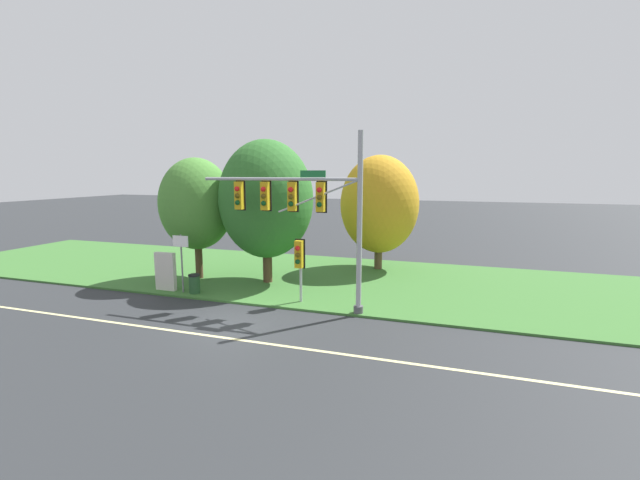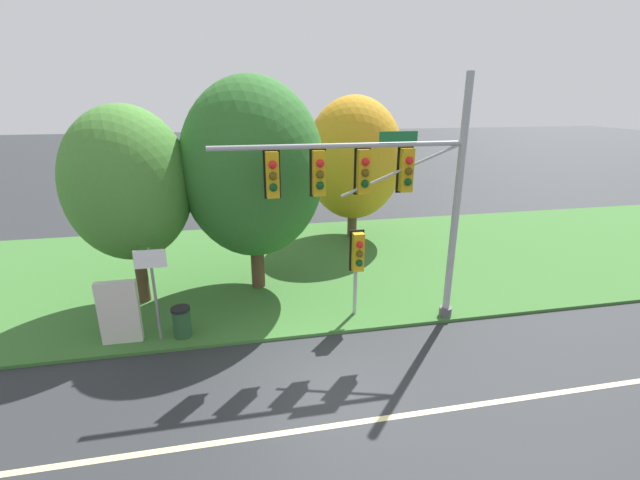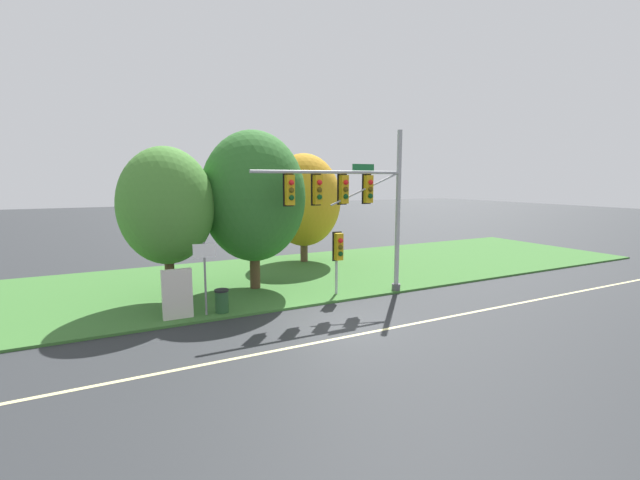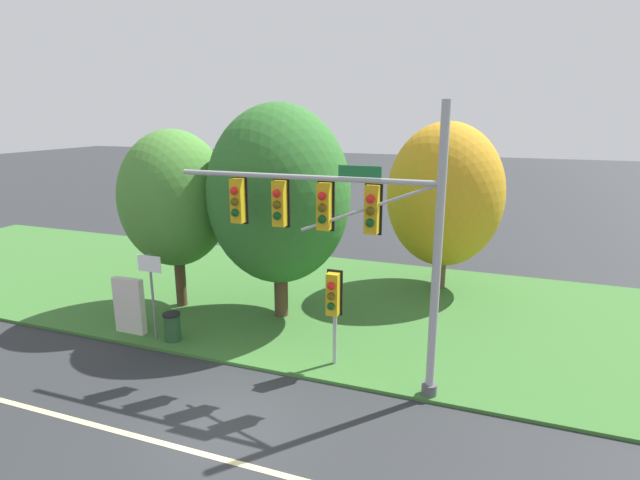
{
  "view_description": "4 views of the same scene",
  "coord_description": "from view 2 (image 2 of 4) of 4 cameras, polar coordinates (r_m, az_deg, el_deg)",
  "views": [
    {
      "loc": [
        8.49,
        -14.04,
        5.91
      ],
      "look_at": [
        2.41,
        4.1,
        2.89
      ],
      "focal_mm": 24.0,
      "sensor_mm": 36.0,
      "label": 1
    },
    {
      "loc": [
        -1.88,
        -8.61,
        6.96
      ],
      "look_at": [
        0.74,
        4.62,
        2.35
      ],
      "focal_mm": 24.0,
      "sensor_mm": 36.0,
      "label": 2
    },
    {
      "loc": [
        -7.8,
        -13.21,
        5.34
      ],
      "look_at": [
        1.41,
        4.63,
        2.48
      ],
      "focal_mm": 24.0,
      "sensor_mm": 36.0,
      "label": 3
    },
    {
      "loc": [
        5.88,
        -9.15,
        7.27
      ],
      "look_at": [
        0.85,
        4.54,
        3.53
      ],
      "focal_mm": 28.0,
      "sensor_mm": 36.0,
      "label": 4
    }
  ],
  "objects": [
    {
      "name": "grass_verge",
      "position": [
        18.32,
        -4.49,
        -3.34
      ],
      "size": [
        48.0,
        11.5,
        0.1
      ],
      "primitive_type": "cube",
      "color": "#386B2D",
      "rests_on": "ground"
    },
    {
      "name": "traffic_signal_mast",
      "position": [
        12.32,
        8.28,
        7.27
      ],
      "size": [
        7.33,
        0.49,
        7.46
      ],
      "color": "#9EA0A5",
      "rests_on": "grass_verge"
    },
    {
      "name": "info_kiosk",
      "position": [
        13.66,
        -25.2,
        -8.74
      ],
      "size": [
        1.1,
        0.24,
        1.9
      ],
      "color": "beige",
      "rests_on": "grass_verge"
    },
    {
      "name": "trash_bin",
      "position": [
        13.52,
        -17.96,
        -10.33
      ],
      "size": [
        0.56,
        0.56,
        0.93
      ],
      "color": "#234C28",
      "rests_on": "grass_verge"
    },
    {
      "name": "ground_plane",
      "position": [
        11.23,
        0.92,
        -19.41
      ],
      "size": [
        160.0,
        160.0,
        0.0
      ],
      "primitive_type": "plane",
      "color": "#282B2D"
    },
    {
      "name": "tree_nearest_road",
      "position": [
        15.11,
        -24.17,
        6.77
      ],
      "size": [
        3.98,
        3.98,
        6.62
      ],
      "color": "#4C3823",
      "rests_on": "grass_verge"
    },
    {
      "name": "route_sign_post",
      "position": [
        12.95,
        -21.38,
        -4.97
      ],
      "size": [
        0.86,
        0.08,
        2.86
      ],
      "color": "slate",
      "rests_on": "grass_verge"
    },
    {
      "name": "tree_left_of_mast",
      "position": [
        15.1,
        -8.93,
        9.36
      ],
      "size": [
        4.93,
        4.93,
        7.52
      ],
      "color": "#4C3823",
      "rests_on": "grass_verge"
    },
    {
      "name": "tree_behind_signpost",
      "position": [
        20.94,
        4.51,
        10.76
      ],
      "size": [
        4.67,
        4.67,
        6.85
      ],
      "color": "brown",
      "rests_on": "grass_verge"
    },
    {
      "name": "lane_stripe",
      "position": [
        10.33,
        2.44,
        -23.43
      ],
      "size": [
        36.0,
        0.16,
        0.01
      ],
      "primitive_type": "cube",
      "color": "beige",
      "rests_on": "ground"
    },
    {
      "name": "pedestrian_signal_near_kerb",
      "position": [
        13.37,
        5.04,
        -2.2
      ],
      "size": [
        0.46,
        0.55,
        2.9
      ],
      "color": "#9EA0A5",
      "rests_on": "grass_verge"
    }
  ]
}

